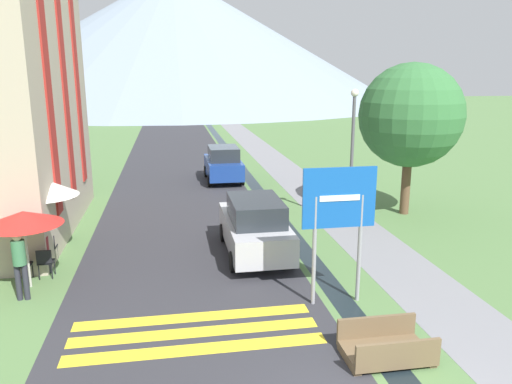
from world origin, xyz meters
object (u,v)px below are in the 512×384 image
object	(u,v)px
parked_car_near	(255,226)
cafe_chair_far_right	(57,232)
streetlamp	(352,145)
cafe_chair_near_left	(45,261)
cafe_umbrella_front_red	(23,218)
parked_car_far	(223,164)
cafe_chair_near_right	(22,264)
person_standing_terrace	(20,261)
cafe_chair_middle	(49,246)
road_sign	(339,213)
tree_by_path	(411,116)
person_seated_near	(43,249)
cafe_umbrella_middle_white	(42,187)
footbridge	(386,348)

from	to	relation	value
parked_car_near	cafe_chair_far_right	size ratio (longest dim) A/B	5.07
parked_car_near	streetlamp	distance (m)	5.24
cafe_chair_near_left	cafe_umbrella_front_red	distance (m)	1.52
parked_car_far	parked_car_near	bearing A→B (deg)	-91.00
cafe_chair_near_right	cafe_umbrella_front_red	bearing A→B (deg)	-77.53
parked_car_near	person_standing_terrace	size ratio (longest dim) A/B	2.43
person_standing_terrace	streetlamp	xyz separation A→B (m)	(10.33, 4.78, 1.93)
person_standing_terrace	cafe_umbrella_front_red	bearing A→B (deg)	92.04
cafe_chair_middle	streetlamp	distance (m)	10.77
road_sign	tree_by_path	bearing A→B (deg)	53.49
cafe_chair_near_right	cafe_chair_near_left	distance (m)	0.57
cafe_chair_middle	person_seated_near	size ratio (longest dim) A/B	0.66
road_sign	streetlamp	world-z (taller)	streetlamp
cafe_chair_middle	streetlamp	size ratio (longest dim) A/B	0.17
cafe_umbrella_front_red	cafe_umbrella_middle_white	world-z (taller)	cafe_umbrella_middle_white
cafe_umbrella_front_red	streetlamp	size ratio (longest dim) A/B	0.42
cafe_umbrella_front_red	footbridge	bearing A→B (deg)	-31.37
parked_car_far	tree_by_path	size ratio (longest dim) A/B	0.65
footbridge	cafe_chair_middle	world-z (taller)	cafe_chair_middle
footbridge	person_seated_near	bearing A→B (deg)	143.46
cafe_chair_near_right	person_seated_near	world-z (taller)	person_seated_near
cafe_umbrella_front_red	cafe_umbrella_middle_white	distance (m)	2.22
cafe_umbrella_front_red	person_seated_near	bearing A→B (deg)	79.77
road_sign	parked_car_far	distance (m)	14.65
streetlamp	cafe_chair_middle	bearing A→B (deg)	-167.76
parked_car_near	cafe_chair_middle	distance (m)	6.22
cafe_chair_far_right	cafe_umbrella_middle_white	bearing A→B (deg)	-89.94
road_sign	person_standing_terrace	distance (m)	7.92
cafe_chair_near_right	cafe_umbrella_front_red	world-z (taller)	cafe_umbrella_front_red
person_standing_terrace	tree_by_path	world-z (taller)	tree_by_path
parked_car_near	cafe_chair_near_left	size ratio (longest dim) A/B	5.07
road_sign	cafe_chair_near_right	size ratio (longest dim) A/B	4.02
parked_car_near	parked_car_far	size ratio (longest dim) A/B	1.12
person_standing_terrace	cafe_umbrella_middle_white	bearing A→B (deg)	90.53
footbridge	parked_car_far	distance (m)	17.17
cafe_chair_far_right	person_seated_near	world-z (taller)	person_seated_near
cafe_chair_near_right	cafe_chair_far_right	xyz separation A→B (m)	(0.32, 2.78, 0.00)
footbridge	person_seated_near	size ratio (longest dim) A/B	1.32
cafe_chair_near_left	streetlamp	distance (m)	10.93
parked_car_far	person_seated_near	distance (m)	13.00
cafe_chair_far_right	cafe_umbrella_middle_white	distance (m)	1.97
person_seated_near	parked_car_far	bearing A→B (deg)	60.89
parked_car_far	person_seated_near	xyz separation A→B (m)	(-6.32, -11.36, -0.20)
cafe_chair_middle	tree_by_path	world-z (taller)	tree_by_path
footbridge	tree_by_path	xyz separation A→B (m)	(5.11, 9.73, 3.70)
road_sign	cafe_chair_middle	bearing A→B (deg)	152.03
road_sign	tree_by_path	size ratio (longest dim) A/B	0.57
cafe_umbrella_middle_white	parked_car_near	bearing A→B (deg)	-7.22
footbridge	streetlamp	distance (m)	9.56
parked_car_near	person_seated_near	distance (m)	6.16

